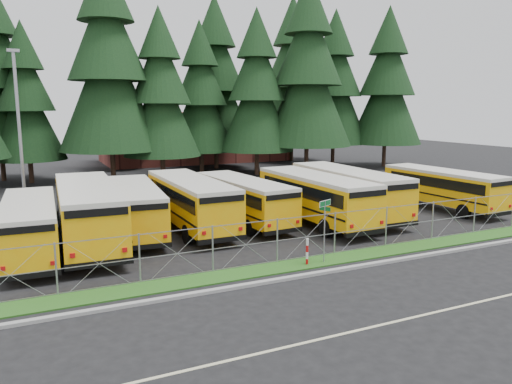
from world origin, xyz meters
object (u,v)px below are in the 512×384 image
(bus_2, at_px, (134,209))
(street_sign, at_px, (325,218))
(striped_bollard, at_px, (307,252))
(bus_0, at_px, (30,228))
(bus_1, at_px, (88,214))
(light_standard, at_px, (19,127))
(bus_3, at_px, (189,203))
(bus_4, at_px, (241,201))
(bus_6, at_px, (344,193))
(bus_5, at_px, (312,199))
(bus_east, at_px, (438,189))

(bus_2, relative_size, street_sign, 3.60)
(bus_2, xyz_separation_m, striped_bollard, (5.54, -8.75, -0.73))
(bus_0, distance_m, bus_1, 2.79)
(striped_bollard, height_order, light_standard, light_standard)
(light_standard, bearing_deg, street_sign, -54.35)
(bus_0, bearing_deg, bus_3, 15.72)
(street_sign, distance_m, light_standard, 20.22)
(bus_4, bearing_deg, bus_6, -13.49)
(bus_3, bearing_deg, bus_0, -167.19)
(bus_5, xyz_separation_m, bus_east, (9.81, -0.13, -0.12))
(bus_4, distance_m, light_standard, 14.34)
(bus_5, bearing_deg, bus_6, 13.29)
(bus_2, relative_size, striped_bollard, 8.44)
(bus_2, relative_size, bus_5, 0.92)
(bus_6, height_order, light_standard, light_standard)
(bus_3, xyz_separation_m, street_sign, (3.34, -8.66, 0.61))
(light_standard, bearing_deg, bus_1, -72.38)
(bus_3, bearing_deg, street_sign, -69.32)
(bus_2, distance_m, light_standard, 9.97)
(bus_0, relative_size, striped_bollard, 8.26)
(bus_east, relative_size, light_standard, 0.99)
(bus_east, bearing_deg, bus_1, 173.90)
(bus_1, height_order, bus_2, bus_1)
(street_sign, xyz_separation_m, light_standard, (-11.61, 16.19, 3.47))
(bus_3, height_order, bus_east, bus_3)
(bus_0, bearing_deg, striped_bollard, -29.48)
(bus_1, bearing_deg, bus_3, 13.36)
(bus_0, xyz_separation_m, light_standard, (-0.09, 9.45, 4.20))
(bus_4, relative_size, bus_5, 0.91)
(bus_0, distance_m, bus_east, 24.90)
(bus_0, relative_size, bus_3, 0.91)
(bus_2, height_order, street_sign, street_sign)
(bus_6, xyz_separation_m, light_standard, (-17.97, 8.64, 4.03))
(street_sign, relative_size, light_standard, 0.28)
(light_standard, bearing_deg, bus_3, -42.30)
(bus_0, height_order, bus_2, bus_2)
(bus_1, distance_m, bus_4, 8.76)
(bus_0, xyz_separation_m, bus_2, (5.16, 2.07, 0.03))
(street_sign, xyz_separation_m, striped_bollard, (-0.82, 0.05, -1.43))
(street_sign, bearing_deg, bus_2, 125.83)
(bus_5, bearing_deg, striped_bollard, -124.16)
(bus_4, xyz_separation_m, bus_6, (6.55, -1.05, 0.16))
(bus_2, xyz_separation_m, light_standard, (-5.25, 7.38, 4.17))
(bus_0, distance_m, light_standard, 10.34)
(bus_2, distance_m, bus_6, 12.78)
(striped_bollard, bearing_deg, bus_4, 85.73)
(street_sign, bearing_deg, striped_bollard, 176.20)
(bus_3, bearing_deg, bus_4, -1.55)
(bus_3, height_order, bus_5, bus_5)
(street_sign, bearing_deg, bus_5, 62.39)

